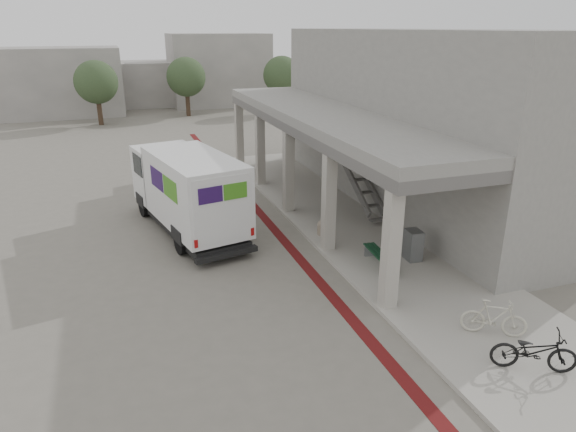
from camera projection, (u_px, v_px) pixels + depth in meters
name	position (u px, v px, depth m)	size (l,w,h in m)	color
ground	(272.00, 266.00, 16.17)	(120.00, 120.00, 0.00)	#676258
bike_lane_stripe	(282.00, 239.00, 18.25)	(0.35, 40.00, 0.01)	#521011
sidewalk	(385.00, 248.00, 17.37)	(4.40, 28.00, 0.12)	gray
transit_building	(397.00, 122.00, 21.07)	(7.60, 17.00, 7.00)	gray
distant_backdrop	(123.00, 78.00, 46.16)	(28.00, 10.00, 6.50)	gray
tree_left	(96.00, 82.00, 38.35)	(3.20, 3.20, 4.80)	#38281C
tree_mid	(186.00, 77.00, 42.27)	(3.20, 3.20, 4.80)	#38281C
tree_right	(282.00, 75.00, 43.83)	(3.20, 3.20, 4.80)	#38281C
fedex_truck	(186.00, 189.00, 18.47)	(3.49, 7.28, 2.99)	black
bench	(379.00, 257.00, 15.86)	(0.53, 1.74, 0.40)	gray
bollard_near	(327.00, 240.00, 17.18)	(0.36, 0.36, 0.53)	gray
bollard_far	(322.00, 227.00, 18.24)	(0.36, 0.36, 0.54)	gray
utility_cabinet	(413.00, 245.00, 16.22)	(0.44, 0.59, 0.98)	slate
bicycle_black	(534.00, 351.00, 10.95)	(0.62, 1.78, 0.94)	black
bicycle_cream	(494.00, 318.00, 12.22)	(0.43, 1.53, 0.92)	beige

